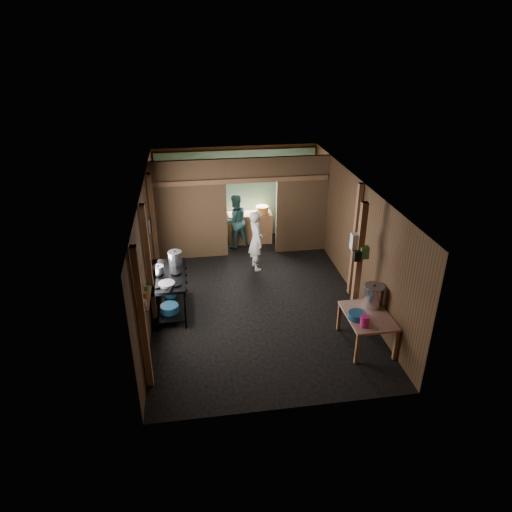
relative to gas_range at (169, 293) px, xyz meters
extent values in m
cube|color=black|center=(1.88, 0.36, -0.45)|extent=(4.50, 7.00, 0.00)
cube|color=#34312F|center=(1.88, 0.36, 2.15)|extent=(4.50, 7.00, 0.00)
cube|color=#48301C|center=(1.88, 3.86, 0.85)|extent=(4.50, 0.00, 2.60)
cube|color=#48301C|center=(1.88, -3.14, 0.85)|extent=(4.50, 0.00, 2.60)
cube|color=#48301C|center=(-0.37, 0.36, 0.85)|extent=(0.00, 7.00, 2.60)
cube|color=#48301C|center=(4.13, 0.36, 0.85)|extent=(0.00, 7.00, 2.60)
cube|color=brown|center=(0.55, 2.56, 0.85)|extent=(1.85, 0.10, 2.60)
cube|color=brown|center=(3.46, 2.56, 0.85)|extent=(1.35, 0.10, 2.60)
cube|color=brown|center=(2.13, 2.56, 1.85)|extent=(1.30, 0.10, 0.60)
cube|color=#61A79A|center=(1.88, 3.80, 0.80)|extent=(4.40, 0.06, 2.50)
cube|color=#93613D|center=(2.18, 3.31, -0.02)|extent=(1.20, 0.50, 0.85)
cylinder|color=white|center=(2.13, 3.76, 1.45)|extent=(0.20, 0.03, 0.20)
cube|color=#93613D|center=(-0.30, -2.24, 0.85)|extent=(0.10, 0.12, 2.60)
cube|color=#93613D|center=(-0.30, -0.44, 0.85)|extent=(0.10, 0.12, 2.60)
cube|color=#93613D|center=(-0.30, 1.56, 0.85)|extent=(0.10, 0.12, 2.60)
cube|color=#93613D|center=(4.06, 0.16, 0.85)|extent=(0.10, 0.12, 2.60)
cube|color=#93613D|center=(3.73, -0.94, 0.85)|extent=(0.12, 0.12, 2.60)
cube|color=#93613D|center=(1.88, 2.51, 1.60)|extent=(4.40, 0.12, 0.12)
cylinder|color=gray|center=(-0.33, 0.76, 1.20)|extent=(0.03, 0.34, 0.34)
cylinder|color=black|center=(-0.33, 1.16, 1.10)|extent=(0.03, 0.30, 0.30)
cube|color=#93613D|center=(-0.27, -1.74, 0.95)|extent=(0.14, 0.80, 0.03)
cylinder|color=white|center=(-0.27, -1.99, 1.02)|extent=(0.07, 0.07, 0.10)
cylinder|color=#B97732|center=(-0.27, -1.74, 1.02)|extent=(0.08, 0.08, 0.10)
cylinder|color=#448D45|center=(-0.27, -1.52, 1.02)|extent=(0.06, 0.06, 0.10)
cube|color=white|center=(3.68, -0.86, 1.33)|extent=(0.22, 0.15, 0.32)
cube|color=#448D45|center=(3.80, -1.00, 1.15)|extent=(0.16, 0.12, 0.24)
cube|color=black|center=(3.66, -1.02, 1.10)|extent=(0.14, 0.10, 0.20)
cylinder|color=navy|center=(0.00, -0.30, -0.20)|extent=(0.38, 0.38, 0.15)
cylinder|color=navy|center=(0.00, 0.32, -0.22)|extent=(0.27, 0.27, 0.11)
cylinder|color=navy|center=(3.46, -1.79, 0.27)|extent=(0.42, 0.42, 0.12)
cylinder|color=#CD227C|center=(3.52, -2.03, 0.31)|extent=(0.17, 0.17, 0.20)
cube|color=silver|center=(3.58, -2.15, 0.22)|extent=(0.29, 0.14, 0.01)
cylinder|color=#B97732|center=(2.53, 3.31, 0.50)|extent=(0.35, 0.35, 0.19)
cylinder|color=#B72B31|center=(1.80, 3.31, 0.48)|extent=(0.13, 0.13, 0.15)
imported|color=white|center=(2.11, 1.68, 0.32)|extent=(0.45, 0.61, 1.52)
imported|color=#306466|center=(1.74, 3.04, 0.31)|extent=(0.88, 0.77, 1.52)
camera|label=1|loc=(0.57, -8.47, 4.98)|focal=32.14mm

